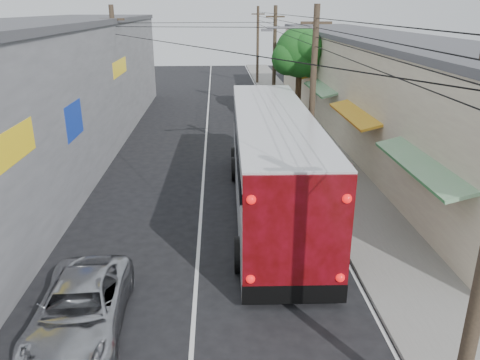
{
  "coord_description": "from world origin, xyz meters",
  "views": [
    {
      "loc": [
        0.72,
        -8.67,
        7.84
      ],
      "look_at": [
        1.55,
        7.87,
        1.71
      ],
      "focal_mm": 35.0,
      "sensor_mm": 36.0,
      "label": 1
    }
  ],
  "objects_px": {
    "parked_car_mid": "(275,121)",
    "pedestrian_near": "(348,180)",
    "parked_suv": "(281,160)",
    "parked_car_far": "(257,104)",
    "jeepney": "(80,309)",
    "pedestrian_far": "(310,140)",
    "coach_bus": "(272,160)"
  },
  "relations": [
    {
      "from": "coach_bus",
      "to": "parked_car_far",
      "type": "xyz_separation_m",
      "value": [
        0.9,
        18.08,
        -1.27
      ]
    },
    {
      "from": "coach_bus",
      "to": "parked_suv",
      "type": "xyz_separation_m",
      "value": [
        0.9,
        3.88,
        -1.25
      ]
    },
    {
      "from": "parked_car_far",
      "to": "pedestrian_far",
      "type": "distance_m",
      "value": 11.06
    },
    {
      "from": "coach_bus",
      "to": "pedestrian_far",
      "type": "xyz_separation_m",
      "value": [
        3.01,
        7.22,
        -1.2
      ]
    },
    {
      "from": "parked_suv",
      "to": "parked_car_far",
      "type": "xyz_separation_m",
      "value": [
        0.0,
        14.2,
        -0.02
      ]
    },
    {
      "from": "coach_bus",
      "to": "jeepney",
      "type": "height_order",
      "value": "coach_bus"
    },
    {
      "from": "parked_car_far",
      "to": "pedestrian_near",
      "type": "relative_size",
      "value": 3.06
    },
    {
      "from": "parked_car_far",
      "to": "jeepney",
      "type": "bearing_deg",
      "value": -109.46
    },
    {
      "from": "jeepney",
      "to": "pedestrian_far",
      "type": "xyz_separation_m",
      "value": [
        8.74,
        14.84,
        0.22
      ]
    },
    {
      "from": "coach_bus",
      "to": "pedestrian_near",
      "type": "relative_size",
      "value": 8.76
    },
    {
      "from": "parked_suv",
      "to": "parked_car_mid",
      "type": "height_order",
      "value": "parked_suv"
    },
    {
      "from": "parked_suv",
      "to": "parked_car_mid",
      "type": "relative_size",
      "value": 1.45
    },
    {
      "from": "parked_car_mid",
      "to": "pedestrian_far",
      "type": "bearing_deg",
      "value": -82.3
    },
    {
      "from": "coach_bus",
      "to": "parked_suv",
      "type": "relative_size",
      "value": 2.45
    },
    {
      "from": "parked_suv",
      "to": "coach_bus",
      "type": "bearing_deg",
      "value": -101.5
    },
    {
      "from": "parked_car_mid",
      "to": "pedestrian_near",
      "type": "relative_size",
      "value": 2.46
    },
    {
      "from": "parked_suv",
      "to": "pedestrian_near",
      "type": "distance_m",
      "value": 4.08
    },
    {
      "from": "parked_car_mid",
      "to": "pedestrian_far",
      "type": "distance_m",
      "value": 5.91
    },
    {
      "from": "coach_bus",
      "to": "parked_car_far",
      "type": "relative_size",
      "value": 2.86
    },
    {
      "from": "coach_bus",
      "to": "pedestrian_near",
      "type": "xyz_separation_m",
      "value": [
        3.34,
        0.62,
        -1.16
      ]
    },
    {
      "from": "pedestrian_near",
      "to": "parked_car_far",
      "type": "bearing_deg",
      "value": -83.49
    },
    {
      "from": "parked_car_mid",
      "to": "pedestrian_near",
      "type": "distance_m",
      "value": 12.47
    },
    {
      "from": "jeepney",
      "to": "pedestrian_far",
      "type": "bearing_deg",
      "value": 57.0
    },
    {
      "from": "pedestrian_far",
      "to": "coach_bus",
      "type": "bearing_deg",
      "value": 66.59
    },
    {
      "from": "jeepney",
      "to": "parked_car_mid",
      "type": "relative_size",
      "value": 1.21
    },
    {
      "from": "parked_suv",
      "to": "parked_car_mid",
      "type": "xyz_separation_m",
      "value": [
        0.8,
        9.09,
        -0.16
      ]
    },
    {
      "from": "jeepney",
      "to": "parked_suv",
      "type": "bearing_deg",
      "value": 57.53
    },
    {
      "from": "pedestrian_near",
      "to": "parked_suv",
      "type": "bearing_deg",
      "value": -54.66
    },
    {
      "from": "coach_bus",
      "to": "jeepney",
      "type": "distance_m",
      "value": 9.63
    },
    {
      "from": "parked_car_mid",
      "to": "parked_suv",
      "type": "bearing_deg",
      "value": -100.17
    },
    {
      "from": "parked_suv",
      "to": "pedestrian_far",
      "type": "distance_m",
      "value": 3.95
    },
    {
      "from": "pedestrian_far",
      "to": "parked_suv",
      "type": "bearing_deg",
      "value": 56.9
    }
  ]
}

